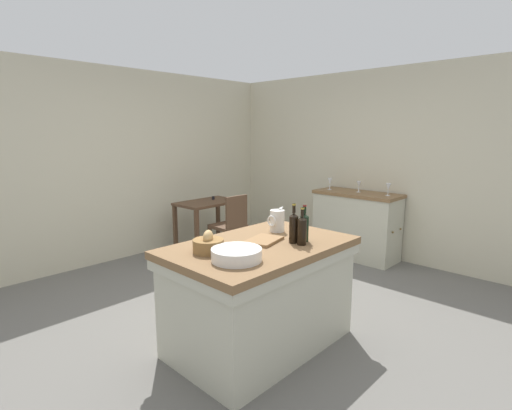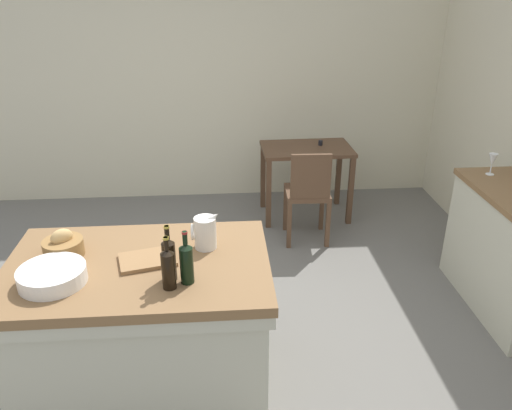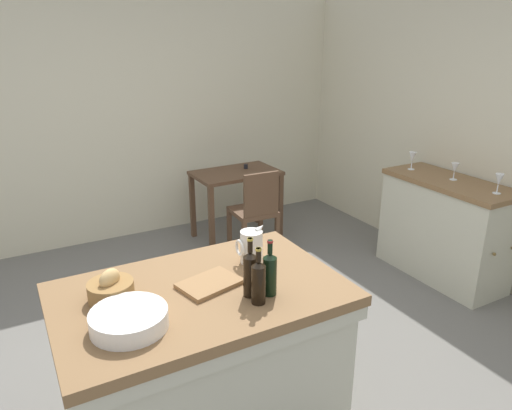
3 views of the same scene
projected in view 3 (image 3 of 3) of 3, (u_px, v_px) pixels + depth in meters
ground_plane at (231, 361)px, 3.28m from camera, size 6.76×6.76×0.00m
wall_back at (121, 119)px, 4.98m from camera, size 5.32×0.12×2.60m
wall_right at (504, 139)px, 4.02m from camera, size 0.12×5.20×2.60m
island_table at (203, 353)px, 2.61m from camera, size 1.49×0.96×0.87m
side_cabinet at (444, 229)px, 4.30m from camera, size 0.52×1.19×0.93m
writing_desk at (236, 183)px, 5.10m from camera, size 0.91×0.58×0.80m
wooden_chair at (255, 211)px, 4.63m from camera, size 0.41×0.41×0.92m
pitcher at (251, 246)px, 2.74m from camera, size 0.17×0.13×0.24m
wash_bowl at (129, 320)px, 2.14m from camera, size 0.35×0.35×0.09m
bread_basket at (111, 289)px, 2.36m from camera, size 0.23×0.23×0.17m
cutting_board at (210, 284)px, 2.51m from camera, size 0.35×0.29×0.02m
wine_bottle_dark at (270, 273)px, 2.39m from camera, size 0.07×0.07×0.30m
wine_bottle_amber at (250, 273)px, 2.38m from camera, size 0.07×0.07×0.32m
wine_bottle_green at (258, 281)px, 2.31m from camera, size 0.07×0.07×0.30m
wine_glass_far_left at (499, 180)px, 3.76m from camera, size 0.07×0.07×0.16m
wine_glass_left at (455, 168)px, 4.13m from camera, size 0.07×0.07×0.15m
wine_glass_middle at (412, 158)px, 4.44m from camera, size 0.07×0.07×0.17m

